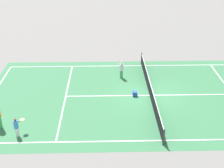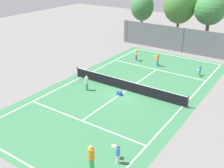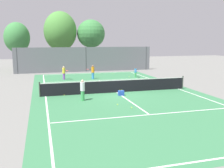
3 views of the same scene
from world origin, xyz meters
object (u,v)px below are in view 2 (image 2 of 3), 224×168
at_px(player_0, 136,54).
at_px(tennis_ball_0, 90,110).
at_px(player_4, 200,70).
at_px(ball_crate, 119,93).
at_px(player_2, 91,158).
at_px(tennis_ball_5, 91,80).
at_px(tennis_ball_3, 194,63).
at_px(player_1, 118,154).
at_px(player_5, 87,83).
at_px(tennis_ball_4, 193,73).
at_px(tennis_ball_2, 137,92).
at_px(tennis_ball_1, 91,103).
at_px(player_3, 158,60).

xyz_separation_m(player_0, tennis_ball_0, (2.94, -12.71, -0.70)).
distance_m(player_4, ball_crate, 9.69).
bearing_deg(player_2, tennis_ball_5, 128.43).
xyz_separation_m(tennis_ball_3, tennis_ball_5, (-6.89, -10.82, 0.00)).
xyz_separation_m(player_1, player_5, (-7.86, 6.80, 0.08)).
bearing_deg(player_0, player_4, -3.16).
distance_m(tennis_ball_3, tennis_ball_4, 3.35).
height_order(tennis_ball_2, tennis_ball_3, same).
height_order(tennis_ball_1, tennis_ball_5, same).
bearing_deg(tennis_ball_2, tennis_ball_0, -106.93).
xyz_separation_m(player_2, tennis_ball_0, (-4.40, 5.34, -0.85)).
height_order(player_5, tennis_ball_2, player_5).
height_order(player_2, tennis_ball_5, player_2).
xyz_separation_m(tennis_ball_1, tennis_ball_4, (4.85, 11.45, 0.00)).
bearing_deg(ball_crate, player_0, 110.77).
bearing_deg(ball_crate, tennis_ball_4, 66.75).
bearing_deg(tennis_ball_0, player_4, 68.08).
xyz_separation_m(player_5, ball_crate, (3.05, 0.87, -0.57)).
bearing_deg(player_4, tennis_ball_0, -111.92).
height_order(player_4, tennis_ball_1, player_4).
xyz_separation_m(player_3, player_5, (-2.63, -9.50, -0.02)).
xyz_separation_m(player_3, tennis_ball_1, (-0.67, -11.34, -0.74)).
xyz_separation_m(player_0, player_2, (7.33, -18.06, 0.16)).
bearing_deg(player_2, tennis_ball_1, 128.43).
bearing_deg(player_2, ball_crate, 113.43).
height_order(tennis_ball_2, tennis_ball_5, same).
bearing_deg(player_0, tennis_ball_1, -78.79).
xyz_separation_m(player_1, tennis_ball_2, (-3.75, 9.07, -0.64)).
height_order(player_4, tennis_ball_3, player_4).
relative_size(player_1, player_2, 0.75).
relative_size(player_4, tennis_ball_5, 16.91).
xyz_separation_m(player_3, player_4, (4.88, -0.03, -0.18)).
height_order(player_3, tennis_ball_2, player_3).
xyz_separation_m(ball_crate, tennis_ball_0, (-0.49, -3.68, -0.15)).
distance_m(ball_crate, tennis_ball_4, 9.51).
bearing_deg(player_3, ball_crate, -87.18).
bearing_deg(player_1, player_5, 139.15).
xyz_separation_m(player_3, tennis_ball_0, (-0.07, -12.31, -0.74)).
xyz_separation_m(player_2, tennis_ball_3, (-1.16, 20.95, -0.85)).
bearing_deg(tennis_ball_1, tennis_ball_0, -57.82).
bearing_deg(player_4, player_3, 179.66).
bearing_deg(tennis_ball_0, tennis_ball_3, 78.27).
xyz_separation_m(player_1, ball_crate, (-4.81, 7.67, -0.49)).
relative_size(player_4, tennis_ball_4, 16.91).
height_order(player_2, ball_crate, player_2).
relative_size(player_1, tennis_ball_2, 19.63).
relative_size(player_5, tennis_ball_2, 22.26).
bearing_deg(tennis_ball_0, tennis_ball_4, 71.13).
bearing_deg(tennis_ball_3, tennis_ball_4, -72.56).
relative_size(player_5, ball_crate, 3.45).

